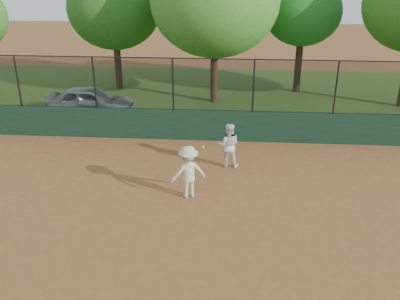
# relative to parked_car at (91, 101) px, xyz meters

# --- Properties ---
(ground) EXTENTS (80.00, 80.00, 0.00)m
(ground) POSITION_rel_parked_car_xyz_m (4.55, -8.52, -0.66)
(ground) COLOR brown
(ground) RESTS_ON ground
(back_wall) EXTENTS (26.00, 0.20, 1.20)m
(back_wall) POSITION_rel_parked_car_xyz_m (4.55, -2.52, -0.06)
(back_wall) COLOR #163221
(back_wall) RESTS_ON ground
(grass_strip) EXTENTS (36.00, 12.00, 0.01)m
(grass_strip) POSITION_rel_parked_car_xyz_m (4.55, 3.48, -0.66)
(grass_strip) COLOR #314F18
(grass_strip) RESTS_ON ground
(parked_car) EXTENTS (3.91, 1.60, 1.33)m
(parked_car) POSITION_rel_parked_car_xyz_m (0.00, 0.00, 0.00)
(parked_car) COLOR #ACB1B6
(parked_car) RESTS_ON ground
(player_second) EXTENTS (0.76, 0.60, 1.53)m
(player_second) POSITION_rel_parked_car_xyz_m (6.20, -4.84, 0.10)
(player_second) COLOR silver
(player_second) RESTS_ON ground
(player_main) EXTENTS (1.18, 0.95, 1.75)m
(player_main) POSITION_rel_parked_car_xyz_m (5.07, -7.04, 0.14)
(player_main) COLOR beige
(player_main) RESTS_ON ground
(fence_assembly) EXTENTS (26.00, 0.06, 2.00)m
(fence_assembly) POSITION_rel_parked_car_xyz_m (4.53, -2.52, 1.57)
(fence_assembly) COLOR black
(fence_assembly) RESTS_ON back_wall
(tree_1) EXTENTS (4.77, 4.34, 6.21)m
(tree_1) POSITION_rel_parked_car_xyz_m (0.13, 4.63, 3.48)
(tree_1) COLOR #472D18
(tree_1) RESTS_ON ground
(tree_2) EXTENTS (5.93, 5.39, 7.31)m
(tree_2) POSITION_rel_parked_car_xyz_m (5.37, 2.54, 4.08)
(tree_2) COLOR #482C19
(tree_2) RESTS_ON ground
(tree_3) EXTENTS (3.84, 3.50, 5.73)m
(tree_3) POSITION_rel_parked_car_xyz_m (9.65, 4.64, 3.38)
(tree_3) COLOR #3E2514
(tree_3) RESTS_ON ground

